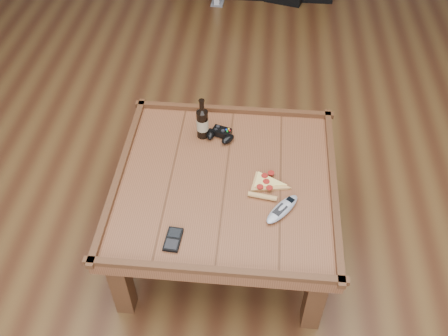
# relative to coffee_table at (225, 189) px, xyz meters

# --- Properties ---
(ground) EXTENTS (6.00, 6.00, 0.00)m
(ground) POSITION_rel_coffee_table_xyz_m (0.00, 0.00, -0.39)
(ground) COLOR #442413
(ground) RESTS_ON ground
(coffee_table) EXTENTS (1.03, 1.03, 0.48)m
(coffee_table) POSITION_rel_coffee_table_xyz_m (0.00, 0.00, 0.00)
(coffee_table) COLOR brown
(coffee_table) RESTS_ON ground
(beer_bottle) EXTENTS (0.06, 0.06, 0.22)m
(beer_bottle) POSITION_rel_coffee_table_xyz_m (-0.14, 0.29, 0.15)
(beer_bottle) COLOR black
(beer_bottle) RESTS_ON coffee_table
(game_controller) EXTENTS (0.15, 0.13, 0.04)m
(game_controller) POSITION_rel_coffee_table_xyz_m (-0.05, 0.28, 0.08)
(game_controller) COLOR black
(game_controller) RESTS_ON coffee_table
(pizza_slice) EXTENTS (0.18, 0.25, 0.02)m
(pizza_slice) POSITION_rel_coffee_table_xyz_m (0.18, -0.02, 0.07)
(pizza_slice) COLOR tan
(pizza_slice) RESTS_ON coffee_table
(smartphone) EXTENTS (0.07, 0.12, 0.02)m
(smartphone) POSITION_rel_coffee_table_xyz_m (-0.18, -0.35, 0.07)
(smartphone) COLOR black
(smartphone) RESTS_ON coffee_table
(remote_control) EXTENTS (0.17, 0.20, 0.03)m
(remote_control) POSITION_rel_coffee_table_xyz_m (0.26, -0.16, 0.07)
(remote_control) COLOR #9A9FA8
(remote_control) RESTS_ON coffee_table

